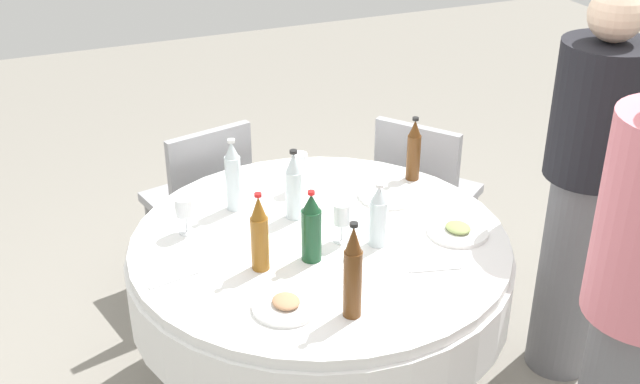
{
  "coord_description": "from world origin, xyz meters",
  "views": [
    {
      "loc": [
        -2.28,
        0.95,
        2.23
      ],
      "look_at": [
        0.0,
        0.0,
        0.93
      ],
      "focal_mm": 44.66,
      "sensor_mm": 36.0,
      "label": 1
    }
  ],
  "objects_px": {
    "person_near": "(586,188)",
    "chair_left": "(202,195)",
    "wine_glass_left": "(342,215)",
    "chair_north": "(423,189)",
    "bottle_brown_left": "(414,151)",
    "plate_mid": "(286,305)",
    "wine_glass_west": "(300,165)",
    "bottle_clear_near": "(294,187)",
    "plate_outer": "(458,231)",
    "wine_glass_rear": "(185,207)",
    "bottle_brown_inner": "(353,273)",
    "bottle_clear_front": "(378,216)",
    "plate_east": "(388,195)",
    "dining_table": "(320,272)",
    "bottle_dark_green_west": "(311,228)",
    "bottle_amber_north": "(260,234)",
    "bottle_clear_rear": "(233,177)"
  },
  "relations": [
    {
      "from": "chair_north",
      "to": "wine_glass_rear",
      "type": "bearing_deg",
      "value": -110.7
    },
    {
      "from": "bottle_dark_green_west",
      "to": "bottle_amber_north",
      "type": "height_order",
      "value": "bottle_amber_north"
    },
    {
      "from": "plate_east",
      "to": "plate_mid",
      "type": "bearing_deg",
      "value": 130.42
    },
    {
      "from": "dining_table",
      "to": "wine_glass_rear",
      "type": "bearing_deg",
      "value": 63.0
    },
    {
      "from": "bottle_amber_north",
      "to": "plate_outer",
      "type": "relative_size",
      "value": 1.3
    },
    {
      "from": "bottle_clear_near",
      "to": "plate_east",
      "type": "xyz_separation_m",
      "value": [
        0.01,
        -0.4,
        -0.12
      ]
    },
    {
      "from": "plate_mid",
      "to": "wine_glass_rear",
      "type": "bearing_deg",
      "value": 16.55
    },
    {
      "from": "chair_north",
      "to": "bottle_clear_rear",
      "type": "bearing_deg",
      "value": -113.24
    },
    {
      "from": "bottle_amber_north",
      "to": "wine_glass_rear",
      "type": "distance_m",
      "value": 0.37
    },
    {
      "from": "bottle_dark_green_west",
      "to": "chair_north",
      "type": "xyz_separation_m",
      "value": [
        0.68,
        -0.84,
        -0.34
      ]
    },
    {
      "from": "bottle_clear_near",
      "to": "plate_east",
      "type": "relative_size",
      "value": 1.18
    },
    {
      "from": "bottle_amber_north",
      "to": "wine_glass_rear",
      "type": "bearing_deg",
      "value": 27.71
    },
    {
      "from": "bottle_clear_near",
      "to": "chair_north",
      "type": "height_order",
      "value": "bottle_clear_near"
    },
    {
      "from": "plate_east",
      "to": "wine_glass_rear",
      "type": "bearing_deg",
      "value": 87.39
    },
    {
      "from": "bottle_clear_near",
      "to": "plate_outer",
      "type": "distance_m",
      "value": 0.62
    },
    {
      "from": "wine_glass_rear",
      "to": "chair_north",
      "type": "bearing_deg",
      "value": -74.12
    },
    {
      "from": "bottle_clear_near",
      "to": "wine_glass_west",
      "type": "relative_size",
      "value": 1.74
    },
    {
      "from": "bottle_clear_rear",
      "to": "chair_left",
      "type": "height_order",
      "value": "bottle_clear_rear"
    },
    {
      "from": "bottle_clear_near",
      "to": "bottle_clear_rear",
      "type": "xyz_separation_m",
      "value": [
        0.15,
        0.19,
        0.01
      ]
    },
    {
      "from": "bottle_brown_inner",
      "to": "plate_east",
      "type": "height_order",
      "value": "bottle_brown_inner"
    },
    {
      "from": "bottle_dark_green_west",
      "to": "plate_east",
      "type": "distance_m",
      "value": 0.56
    },
    {
      "from": "bottle_brown_inner",
      "to": "bottle_dark_green_west",
      "type": "distance_m",
      "value": 0.35
    },
    {
      "from": "wine_glass_west",
      "to": "plate_mid",
      "type": "distance_m",
      "value": 0.81
    },
    {
      "from": "chair_left",
      "to": "chair_north",
      "type": "relative_size",
      "value": 1.0
    },
    {
      "from": "bottle_brown_left",
      "to": "wine_glass_west",
      "type": "relative_size",
      "value": 1.71
    },
    {
      "from": "bottle_dark_green_west",
      "to": "bottle_clear_rear",
      "type": "xyz_separation_m",
      "value": [
        0.45,
        0.14,
        0.01
      ]
    },
    {
      "from": "bottle_clear_near",
      "to": "bottle_brown_inner",
      "type": "xyz_separation_m",
      "value": [
        -0.64,
        0.06,
        0.02
      ]
    },
    {
      "from": "plate_mid",
      "to": "person_near",
      "type": "bearing_deg",
      "value": -83.21
    },
    {
      "from": "plate_outer",
      "to": "person_near",
      "type": "relative_size",
      "value": 0.14
    },
    {
      "from": "bottle_brown_inner",
      "to": "bottle_clear_front",
      "type": "bearing_deg",
      "value": -36.8
    },
    {
      "from": "wine_glass_rear",
      "to": "chair_north",
      "type": "height_order",
      "value": "wine_glass_rear"
    },
    {
      "from": "bottle_brown_inner",
      "to": "dining_table",
      "type": "bearing_deg",
      "value": -10.59
    },
    {
      "from": "bottle_clear_front",
      "to": "bottle_dark_green_west",
      "type": "distance_m",
      "value": 0.25
    },
    {
      "from": "bottle_clear_front",
      "to": "wine_glass_left",
      "type": "relative_size",
      "value": 1.6
    },
    {
      "from": "bottle_brown_inner",
      "to": "plate_mid",
      "type": "bearing_deg",
      "value": 57.95
    },
    {
      "from": "dining_table",
      "to": "chair_north",
      "type": "relative_size",
      "value": 1.61
    },
    {
      "from": "person_near",
      "to": "chair_left",
      "type": "distance_m",
      "value": 1.67
    },
    {
      "from": "bottle_amber_north",
      "to": "wine_glass_rear",
      "type": "height_order",
      "value": "bottle_amber_north"
    },
    {
      "from": "bottle_amber_north",
      "to": "plate_outer",
      "type": "xyz_separation_m",
      "value": [
        -0.06,
        -0.74,
        -0.12
      ]
    },
    {
      "from": "bottle_brown_left",
      "to": "plate_mid",
      "type": "bearing_deg",
      "value": 128.88
    },
    {
      "from": "dining_table",
      "to": "bottle_clear_near",
      "type": "xyz_separation_m",
      "value": [
        0.18,
        0.03,
        0.28
      ]
    },
    {
      "from": "dining_table",
      "to": "bottle_amber_north",
      "type": "height_order",
      "value": "bottle_amber_north"
    },
    {
      "from": "person_near",
      "to": "wine_glass_left",
      "type": "bearing_deg",
      "value": -87.74
    },
    {
      "from": "wine_glass_left",
      "to": "chair_north",
      "type": "relative_size",
      "value": 0.17
    },
    {
      "from": "plate_east",
      "to": "chair_north",
      "type": "relative_size",
      "value": 0.27
    },
    {
      "from": "wine_glass_left",
      "to": "chair_north",
      "type": "xyz_separation_m",
      "value": [
        0.61,
        -0.69,
        -0.33
      ]
    },
    {
      "from": "wine_glass_rear",
      "to": "plate_mid",
      "type": "xyz_separation_m",
      "value": [
        -0.58,
        -0.17,
        -0.09
      ]
    },
    {
      "from": "person_near",
      "to": "plate_mid",
      "type": "bearing_deg",
      "value": -71.83
    },
    {
      "from": "dining_table",
      "to": "plate_east",
      "type": "xyz_separation_m",
      "value": [
        0.19,
        -0.37,
        0.16
      ]
    },
    {
      "from": "wine_glass_left",
      "to": "chair_north",
      "type": "distance_m",
      "value": 0.98
    }
  ]
}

